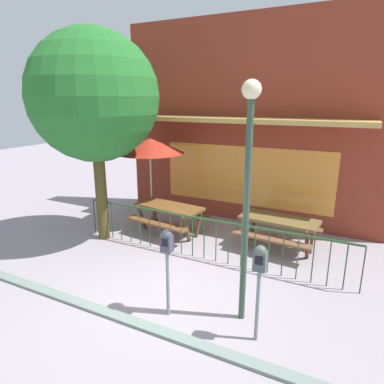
{
  "coord_description": "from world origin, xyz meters",
  "views": [
    {
      "loc": [
        2.88,
        -4.63,
        3.49
      ],
      "look_at": [
        -0.5,
        2.1,
        1.4
      ],
      "focal_mm": 31.47,
      "sensor_mm": 36.0,
      "label": 1
    }
  ],
  "objects_px": {
    "patio_umbrella": "(150,146)",
    "street_tree": "(94,97)",
    "parking_meter_far": "(167,250)",
    "picnic_table_left": "(170,211)",
    "parking_meter_near": "(260,268)",
    "picnic_table_right": "(279,225)",
    "street_lamp": "(248,171)"
  },
  "relations": [
    {
      "from": "patio_umbrella",
      "to": "street_tree",
      "type": "relative_size",
      "value": 0.48
    },
    {
      "from": "parking_meter_far",
      "to": "street_tree",
      "type": "xyz_separation_m",
      "value": [
        -3.13,
        2.04,
        2.35
      ]
    },
    {
      "from": "picnic_table_left",
      "to": "parking_meter_near",
      "type": "height_order",
      "value": "parking_meter_near"
    },
    {
      "from": "patio_umbrella",
      "to": "parking_meter_near",
      "type": "bearing_deg",
      "value": -40.47
    },
    {
      "from": "picnic_table_right",
      "to": "parking_meter_near",
      "type": "height_order",
      "value": "parking_meter_near"
    },
    {
      "from": "picnic_table_right",
      "to": "parking_meter_near",
      "type": "xyz_separation_m",
      "value": [
        0.44,
        -3.35,
        0.57
      ]
    },
    {
      "from": "parking_meter_near",
      "to": "picnic_table_right",
      "type": "bearing_deg",
      "value": 97.57
    },
    {
      "from": "picnic_table_left",
      "to": "street_lamp",
      "type": "height_order",
      "value": "street_lamp"
    },
    {
      "from": "picnic_table_left",
      "to": "parking_meter_far",
      "type": "distance_m",
      "value": 3.6
    },
    {
      "from": "parking_meter_far",
      "to": "street_lamp",
      "type": "distance_m",
      "value": 1.77
    },
    {
      "from": "picnic_table_left",
      "to": "street_tree",
      "type": "bearing_deg",
      "value": -142.52
    },
    {
      "from": "picnic_table_left",
      "to": "parking_meter_far",
      "type": "relative_size",
      "value": 1.28
    },
    {
      "from": "picnic_table_right",
      "to": "patio_umbrella",
      "type": "height_order",
      "value": "patio_umbrella"
    },
    {
      "from": "street_tree",
      "to": "patio_umbrella",
      "type": "bearing_deg",
      "value": 73.68
    },
    {
      "from": "street_tree",
      "to": "street_lamp",
      "type": "distance_m",
      "value": 4.65
    },
    {
      "from": "picnic_table_right",
      "to": "street_lamp",
      "type": "bearing_deg",
      "value": -88.41
    },
    {
      "from": "picnic_table_left",
      "to": "street_lamp",
      "type": "relative_size",
      "value": 0.52
    },
    {
      "from": "street_tree",
      "to": "picnic_table_right",
      "type": "bearing_deg",
      "value": 18.11
    },
    {
      "from": "parking_meter_far",
      "to": "street_lamp",
      "type": "relative_size",
      "value": 0.41
    },
    {
      "from": "parking_meter_near",
      "to": "street_lamp",
      "type": "distance_m",
      "value": 1.4
    },
    {
      "from": "parking_meter_near",
      "to": "parking_meter_far",
      "type": "height_order",
      "value": "parking_meter_near"
    },
    {
      "from": "parking_meter_far",
      "to": "parking_meter_near",
      "type": "bearing_deg",
      "value": 2.1
    },
    {
      "from": "picnic_table_right",
      "to": "street_lamp",
      "type": "relative_size",
      "value": 0.51
    },
    {
      "from": "patio_umbrella",
      "to": "street_lamp",
      "type": "relative_size",
      "value": 0.65
    },
    {
      "from": "patio_umbrella",
      "to": "parking_meter_near",
      "type": "height_order",
      "value": "patio_umbrella"
    },
    {
      "from": "patio_umbrella",
      "to": "parking_meter_far",
      "type": "relative_size",
      "value": 1.6
    },
    {
      "from": "street_tree",
      "to": "street_lamp",
      "type": "relative_size",
      "value": 1.35
    },
    {
      "from": "parking_meter_far",
      "to": "street_tree",
      "type": "height_order",
      "value": "street_tree"
    },
    {
      "from": "parking_meter_far",
      "to": "patio_umbrella",
      "type": "bearing_deg",
      "value": 126.58
    },
    {
      "from": "picnic_table_right",
      "to": "patio_umbrella",
      "type": "relative_size",
      "value": 0.78
    },
    {
      "from": "patio_umbrella",
      "to": "street_lamp",
      "type": "height_order",
      "value": "street_lamp"
    },
    {
      "from": "patio_umbrella",
      "to": "parking_meter_near",
      "type": "xyz_separation_m",
      "value": [
        4.16,
        -3.55,
        -1.04
      ]
    }
  ]
}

